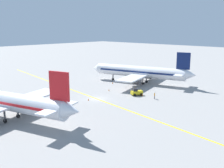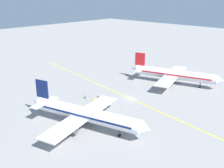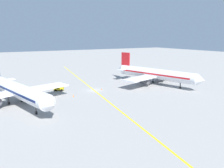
{
  "view_description": "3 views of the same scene",
  "coord_description": "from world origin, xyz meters",
  "px_view_note": "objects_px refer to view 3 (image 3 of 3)",
  "views": [
    {
      "loc": [
        -44.12,
        -46.94,
        17.82
      ],
      "look_at": [
        -0.57,
        -5.92,
        4.85
      ],
      "focal_mm": 42.0,
      "sensor_mm": 36.0,
      "label": 1
    },
    {
      "loc": [
        61.86,
        49.98,
        32.76
      ],
      "look_at": [
        3.21,
        -5.27,
        4.64
      ],
      "focal_mm": 42.0,
      "sensor_mm": 36.0,
      "label": 2
    },
    {
      "loc": [
        28.35,
        61.06,
        16.8
      ],
      "look_at": [
        -4.77,
        3.02,
        2.15
      ],
      "focal_mm": 35.0,
      "sensor_mm": 36.0,
      "label": 3
    }
  ],
  "objects_px": {
    "airplane_at_gate": "(154,74)",
    "traffic_cone_near_nose": "(73,96)",
    "traffic_cone_mid_apron": "(56,89)",
    "airplane_adjacent_stand": "(17,90)",
    "traffic_cone_by_wingtip": "(51,106)",
    "traffic_cone_far_edge": "(102,89)",
    "baggage_tug_white": "(59,88)",
    "ground_crew_worker": "(53,85)"
  },
  "relations": [
    {
      "from": "airplane_at_gate",
      "to": "traffic_cone_near_nose",
      "type": "relative_size",
      "value": 63.44
    },
    {
      "from": "airplane_at_gate",
      "to": "traffic_cone_mid_apron",
      "type": "relative_size",
      "value": 63.44
    },
    {
      "from": "airplane_adjacent_stand",
      "to": "traffic_cone_by_wingtip",
      "type": "distance_m",
      "value": 9.67
    },
    {
      "from": "traffic_cone_near_nose",
      "to": "traffic_cone_mid_apron",
      "type": "bearing_deg",
      "value": -79.29
    },
    {
      "from": "airplane_adjacent_stand",
      "to": "traffic_cone_far_edge",
      "type": "xyz_separation_m",
      "value": [
        -25.31,
        -3.18,
        -3.43
      ]
    },
    {
      "from": "baggage_tug_white",
      "to": "traffic_cone_near_nose",
      "type": "bearing_deg",
      "value": 99.2
    },
    {
      "from": "airplane_adjacent_stand",
      "to": "traffic_cone_mid_apron",
      "type": "height_order",
      "value": "airplane_adjacent_stand"
    },
    {
      "from": "airplane_adjacent_stand",
      "to": "baggage_tug_white",
      "type": "bearing_deg",
      "value": -146.33
    },
    {
      "from": "ground_crew_worker",
      "to": "traffic_cone_by_wingtip",
      "type": "relative_size",
      "value": 3.05
    },
    {
      "from": "traffic_cone_by_wingtip",
      "to": "traffic_cone_far_edge",
      "type": "bearing_deg",
      "value": -153.68
    },
    {
      "from": "traffic_cone_far_edge",
      "to": "traffic_cone_by_wingtip",
      "type": "bearing_deg",
      "value": 26.32
    },
    {
      "from": "baggage_tug_white",
      "to": "traffic_cone_mid_apron",
      "type": "xyz_separation_m",
      "value": [
        0.54,
        -1.59,
        -0.63
      ]
    },
    {
      "from": "airplane_at_gate",
      "to": "ground_crew_worker",
      "type": "distance_m",
      "value": 35.24
    },
    {
      "from": "ground_crew_worker",
      "to": "traffic_cone_by_wingtip",
      "type": "distance_m",
      "value": 21.28
    },
    {
      "from": "traffic_cone_by_wingtip",
      "to": "ground_crew_worker",
      "type": "bearing_deg",
      "value": -106.8
    },
    {
      "from": "airplane_at_gate",
      "to": "ground_crew_worker",
      "type": "bearing_deg",
      "value": -21.58
    },
    {
      "from": "airplane_at_gate",
      "to": "traffic_cone_near_nose",
      "type": "bearing_deg",
      "value": 2.71
    },
    {
      "from": "baggage_tug_white",
      "to": "traffic_cone_by_wingtip",
      "type": "bearing_deg",
      "value": 66.44
    },
    {
      "from": "airplane_adjacent_stand",
      "to": "airplane_at_gate",
      "type": "bearing_deg",
      "value": -178.2
    },
    {
      "from": "traffic_cone_mid_apron",
      "to": "baggage_tug_white",
      "type": "bearing_deg",
      "value": 108.73
    },
    {
      "from": "traffic_cone_mid_apron",
      "to": "traffic_cone_far_edge",
      "type": "height_order",
      "value": "same"
    },
    {
      "from": "airplane_at_gate",
      "to": "traffic_cone_mid_apron",
      "type": "distance_m",
      "value": 34.27
    },
    {
      "from": "baggage_tug_white",
      "to": "traffic_cone_mid_apron",
      "type": "bearing_deg",
      "value": -71.27
    },
    {
      "from": "baggage_tug_white",
      "to": "airplane_at_gate",
      "type": "bearing_deg",
      "value": 167.19
    },
    {
      "from": "traffic_cone_mid_apron",
      "to": "ground_crew_worker",
      "type": "bearing_deg",
      "value": -93.35
    },
    {
      "from": "airplane_adjacent_stand",
      "to": "traffic_cone_mid_apron",
      "type": "xyz_separation_m",
      "value": [
        -12.66,
        -10.39,
        -3.43
      ]
    },
    {
      "from": "ground_crew_worker",
      "to": "traffic_cone_far_edge",
      "type": "relative_size",
      "value": 3.05
    },
    {
      "from": "ground_crew_worker",
      "to": "traffic_cone_by_wingtip",
      "type": "xyz_separation_m",
      "value": [
        6.15,
        20.36,
        -0.63
      ]
    },
    {
      "from": "traffic_cone_near_nose",
      "to": "traffic_cone_by_wingtip",
      "type": "height_order",
      "value": "same"
    },
    {
      "from": "traffic_cone_far_edge",
      "to": "traffic_cone_near_nose",
      "type": "bearing_deg",
      "value": 16.72
    },
    {
      "from": "traffic_cone_far_edge",
      "to": "airplane_at_gate",
      "type": "bearing_deg",
      "value": 175.08
    },
    {
      "from": "airplane_adjacent_stand",
      "to": "ground_crew_worker",
      "type": "relative_size",
      "value": 20.85
    },
    {
      "from": "airplane_at_gate",
      "to": "traffic_cone_by_wingtip",
      "type": "xyz_separation_m",
      "value": [
        38.81,
        7.44,
        -3.43
      ]
    },
    {
      "from": "ground_crew_worker",
      "to": "traffic_cone_near_nose",
      "type": "relative_size",
      "value": 3.05
    },
    {
      "from": "airplane_adjacent_stand",
      "to": "traffic_cone_far_edge",
      "type": "distance_m",
      "value": 25.74
    },
    {
      "from": "baggage_tug_white",
      "to": "traffic_cone_far_edge",
      "type": "relative_size",
      "value": 6.1
    },
    {
      "from": "ground_crew_worker",
      "to": "traffic_cone_far_edge",
      "type": "distance_m",
      "value": 16.72
    },
    {
      "from": "airplane_adjacent_stand",
      "to": "ground_crew_worker",
      "type": "bearing_deg",
      "value": -131.93
    },
    {
      "from": "airplane_adjacent_stand",
      "to": "traffic_cone_by_wingtip",
      "type": "relative_size",
      "value": 63.69
    },
    {
      "from": "ground_crew_worker",
      "to": "baggage_tug_white",
      "type": "bearing_deg",
      "value": 93.16
    },
    {
      "from": "airplane_at_gate",
      "to": "ground_crew_worker",
      "type": "xyz_separation_m",
      "value": [
        32.67,
        -12.92,
        -2.8
      ]
    },
    {
      "from": "airplane_adjacent_stand",
      "to": "traffic_cone_far_edge",
      "type": "height_order",
      "value": "airplane_adjacent_stand"
    }
  ]
}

